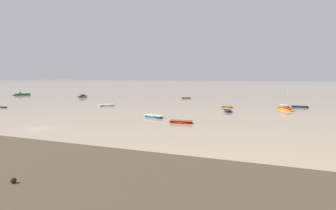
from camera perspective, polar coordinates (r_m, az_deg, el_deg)
name	(u,v)px	position (r m, az deg, el deg)	size (l,w,h in m)	color
ground_plane	(38,129)	(49.02, -24.80, -4.39)	(800.00, 800.00, 0.00)	tan
tidal_rock_left	(13,180)	(24.91, -28.81, -13.23)	(0.43, 0.43, 0.43)	#2D2116
motorboat_moored_0	(20,95)	(133.02, -27.80, 1.86)	(6.00, 6.72, 2.31)	#23602D
rowboat_moored_1	(2,107)	(84.87, -30.60, -0.40)	(3.13, 1.71, 0.47)	#23602D
sailboat_moored_0	(82,97)	(111.40, -16.94, 1.59)	(2.14, 5.85, 6.44)	gray
rowboat_moored_2	(181,122)	(49.74, 2.63, -3.47)	(4.49, 1.95, 0.69)	red
rowboat_moored_3	(107,105)	(78.54, -12.34, -0.10)	(4.43, 4.11, 0.71)	white
rowboat_moored_4	(227,107)	(74.94, 11.84, -0.42)	(3.13, 1.17, 0.49)	orange
rowboat_moored_5	(186,98)	(102.14, 3.63, 1.40)	(3.76, 3.88, 0.64)	gold
sailboat_moored_1	(285,109)	(73.45, 22.69, -0.78)	(4.77, 5.49, 6.26)	orange
rowboat_moored_6	(154,117)	(56.21, -2.90, -2.36)	(4.81, 2.70, 0.72)	#197084
rowboat_moored_7	(300,107)	(81.05, 25.11, -0.35)	(4.42, 1.71, 0.69)	navy
rowboat_moored_8	(228,111)	(65.98, 12.01, -1.25)	(2.99, 4.40, 0.66)	navy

